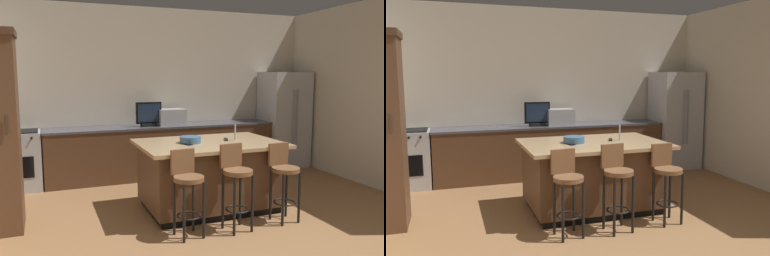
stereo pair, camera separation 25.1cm
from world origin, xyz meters
The scene contains 16 objects.
wall_back centered at (0.00, 4.10, 1.50)m, with size 6.28×0.12×3.00m, color beige.
wall_right centered at (2.94, 2.05, 1.50)m, with size 0.12×4.50×3.00m, color beige.
counter_back centered at (-0.04, 3.72, 0.46)m, with size 4.07×0.62×0.92m.
kitchen_island centered at (0.03, 1.86, 0.47)m, with size 1.88×1.27×0.91m.
refrigerator centered at (2.42, 3.66, 0.93)m, with size 0.82×0.77×1.86m.
range_oven centered at (-2.46, 3.72, 0.47)m, with size 0.75×0.63×0.94m.
microwave centered at (0.09, 3.72, 1.06)m, with size 0.48×0.36×0.28m, color #B7BABF.
tv_monitor centered at (-0.32, 3.67, 1.11)m, with size 0.45×0.16×0.42m.
sink_faucet_back centered at (0.03, 3.82, 1.04)m, with size 0.02×0.02×0.24m, color #B2B2B7.
sink_faucet_island centered at (0.41, 1.86, 1.02)m, with size 0.02×0.02×0.22m, color #B2B2B7.
bar_stool_left centered at (-0.57, 1.09, 0.58)m, with size 0.34×0.36×0.97m.
bar_stool_center centered at (0.02, 1.06, 0.61)m, with size 0.34×0.35×1.00m.
bar_stool_right centered at (0.71, 1.11, 0.58)m, with size 0.34×0.35×0.96m.
fruit_bowl centered at (-0.23, 1.88, 0.96)m, with size 0.28×0.28×0.09m, color #3F668C.
cell_phone centered at (-0.32, 1.77, 0.92)m, with size 0.07×0.15×0.01m, color black.
tv_remote centered at (0.31, 1.92, 0.92)m, with size 0.04×0.17×0.02m, color black.
Camera 1 is at (-2.03, -2.86, 1.80)m, focal length 36.49 mm.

